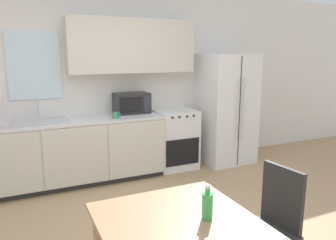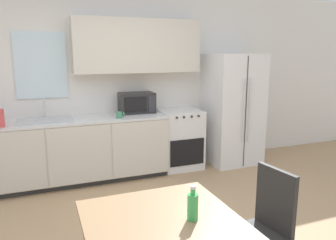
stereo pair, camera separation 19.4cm
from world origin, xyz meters
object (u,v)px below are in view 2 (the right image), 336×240
at_px(dining_table, 164,238).
at_px(drink_bottle, 193,206).
at_px(oven_range, 179,139).
at_px(dining_chair_side, 266,221).
at_px(coffee_mug, 120,115).
at_px(refrigerator, 232,109).
at_px(microwave, 137,103).

xyz_separation_m(dining_table, drink_bottle, (0.17, -0.04, 0.20)).
distance_m(oven_range, dining_chair_side, 2.76).
relative_size(coffee_mug, dining_chair_side, 0.12).
bearing_deg(drink_bottle, dining_table, 166.58).
relative_size(oven_range, drink_bottle, 4.07).
relative_size(refrigerator, coffee_mug, 16.36).
height_order(oven_range, coffee_mug, coffee_mug).
height_order(refrigerator, coffee_mug, refrigerator).
bearing_deg(dining_chair_side, dining_table, 90.47).
bearing_deg(refrigerator, drink_bottle, -126.34).
height_order(microwave, dining_table, microwave).
height_order(refrigerator, dining_chair_side, refrigerator).
bearing_deg(drink_bottle, dining_chair_side, 11.95).
distance_m(refrigerator, dining_chair_side, 3.01).
height_order(coffee_mug, dining_chair_side, coffee_mug).
bearing_deg(drink_bottle, oven_range, 68.00).
relative_size(dining_table, dining_chair_side, 1.05).
bearing_deg(microwave, coffee_mug, -137.39).
xyz_separation_m(microwave, drink_bottle, (-0.51, -2.97, -0.19)).
xyz_separation_m(microwave, coffee_mug, (-0.33, -0.31, -0.11)).
xyz_separation_m(dining_table, dining_chair_side, (0.85, 0.10, -0.11)).
distance_m(coffee_mug, drink_bottle, 2.67).
distance_m(refrigerator, coffee_mug, 1.88).
bearing_deg(oven_range, coffee_mug, -168.47).
relative_size(refrigerator, drink_bottle, 7.90).
distance_m(oven_range, coffee_mug, 1.11).
bearing_deg(refrigerator, microwave, 173.50).
bearing_deg(dining_table, oven_range, 64.77).
height_order(oven_range, drink_bottle, drink_bottle).
height_order(dining_table, dining_chair_side, dining_chair_side).
relative_size(oven_range, dining_chair_side, 0.97).
bearing_deg(microwave, dining_chair_side, -86.64).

